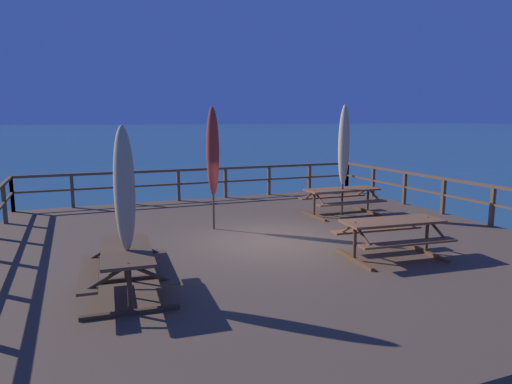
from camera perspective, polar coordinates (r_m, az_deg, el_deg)
The scene contains 10 objects.
ground_plane at distance 10.78m, azimuth 1.84°, elevation -9.96°, with size 600.00×600.00×0.00m, color #2D5B6B.
wooden_deck at distance 10.67m, azimuth 1.85°, elevation -8.05°, with size 12.12×12.20×0.75m, color brown.
railing_waterside_far at distance 15.95m, azimuth -6.75°, elevation 1.74°, with size 11.92×0.10×1.09m.
railing_side_right at distance 13.84m, azimuth 24.91°, elevation -0.17°, with size 0.10×12.00×1.09m.
picnic_table_back_right at distance 7.48m, azimuth -15.89°, elevation -8.46°, with size 1.52×1.91×0.78m.
picnic_table_back_left at distance 13.54m, azimuth 10.71°, elevation -0.42°, with size 2.20×1.45×0.78m.
picnic_table_mid_left at distance 9.60m, azimuth 16.70°, elevation -4.57°, with size 2.15×1.57×0.78m.
patio_umbrella_short_front at distance 7.17m, azimuth -16.17°, elevation 0.25°, with size 0.32×0.32×2.69m.
patio_umbrella_tall_front at distance 13.30m, azimuth 10.95°, elevation 5.72°, with size 0.32×0.32×3.18m.
patio_umbrella_tall_back_right at distance 11.40m, azimuth -5.44°, elevation 4.99°, with size 0.32×0.32×3.08m.
Camera 1 is at (-4.10, -9.33, 3.52)m, focal length 31.91 mm.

